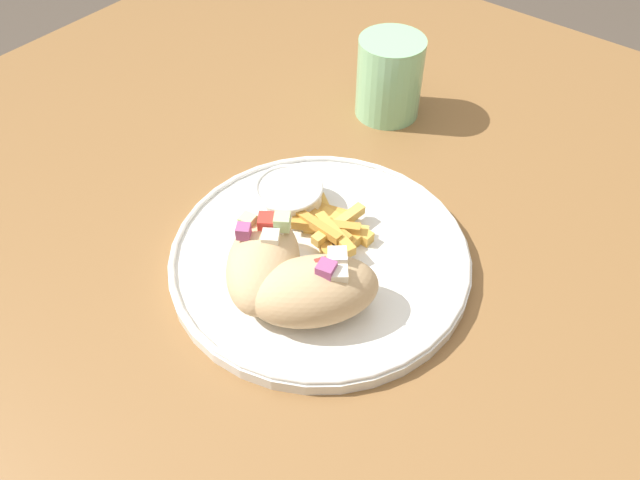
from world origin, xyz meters
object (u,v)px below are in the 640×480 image
Objects in this scene: pita_sandwich_near at (314,290)px; sauce_ramekin at (292,193)px; plate at (320,256)px; water_glass at (389,81)px; pita_sandwich_far at (264,263)px; fries_pile at (330,226)px.

sauce_ramekin is (0.10, 0.11, -0.01)m from pita_sandwich_near.
sauce_ramekin is at bearing 61.53° from plate.
pita_sandwich_near is at bearing -157.02° from water_glass.
plate is 0.28m from water_glass.
plate is 0.07m from pita_sandwich_far.
plate is at bearing -161.08° from fries_pile.
pita_sandwich_near is 0.35m from water_glass.
plate is 2.24× the size of pita_sandwich_near.
plate is at bearing -118.47° from sauce_ramekin.
pita_sandwich_far is (-0.00, 0.06, -0.00)m from pita_sandwich_near.
pita_sandwich_near reaches higher than plate.
plate is at bearing -50.20° from pita_sandwich_far.
pita_sandwich_far is 0.10m from fries_pile.
plate is 0.03m from fries_pile.
water_glass is at bearing 20.08° from plate.
water_glass is at bearing -20.98° from pita_sandwich_far.
pita_sandwich_far is 0.11m from sauce_ramekin.
fries_pile is 0.06m from sauce_ramekin.
sauce_ramekin is at bearing -173.05° from water_glass.
sauce_ramekin is 0.72× the size of water_glass.
pita_sandwich_far reaches higher than fries_pile.
pita_sandwich_far reaches higher than pita_sandwich_near.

